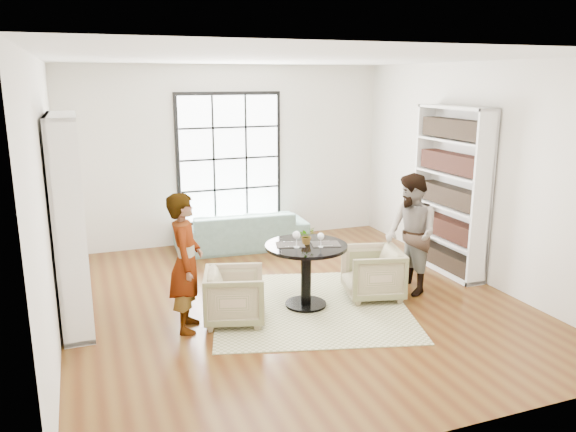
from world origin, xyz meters
name	(u,v)px	position (x,y,z in m)	size (l,w,h in m)	color
ground	(292,301)	(0.00, 0.00, 0.00)	(6.00, 6.00, 0.00)	#5A3A15
room_shell	(277,197)	(0.00, 0.54, 1.26)	(6.00, 6.01, 6.00)	silver
rug	(311,306)	(0.16, -0.25, 0.01)	(2.36, 2.36, 0.01)	#BAB78B
pedestal_table	(306,262)	(0.10, -0.22, 0.58)	(1.01, 1.01, 0.80)	black
sofa	(241,230)	(0.03, 2.45, 0.32)	(2.16, 0.84, 0.63)	gray
armchair_left	(235,296)	(-0.84, -0.35, 0.32)	(0.67, 0.69, 0.63)	#C4C08C
armchair_right	(373,273)	(1.02, -0.24, 0.33)	(0.70, 0.72, 0.65)	tan
person_left	(186,263)	(-1.39, -0.35, 0.79)	(0.57, 0.38, 1.58)	gray
person_right	(411,234)	(1.57, -0.24, 0.79)	(0.77, 0.60, 1.59)	gray
placemat_left	(290,245)	(-0.09, -0.16, 0.81)	(0.34, 0.26, 0.01)	#292624
placemat_right	(325,244)	(0.33, -0.29, 0.81)	(0.34, 0.26, 0.01)	#292624
cutlery_left	(290,244)	(-0.09, -0.16, 0.81)	(0.14, 0.22, 0.01)	silver
cutlery_right	(325,243)	(0.33, -0.29, 0.81)	(0.14, 0.22, 0.01)	silver
wine_glass_left	(297,236)	(-0.05, -0.29, 0.95)	(0.09, 0.09, 0.20)	silver
wine_glass_right	(321,237)	(0.23, -0.38, 0.93)	(0.08, 0.08, 0.18)	silver
flower_centerpiece	(307,236)	(0.12, -0.19, 0.91)	(0.19, 0.16, 0.21)	gray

